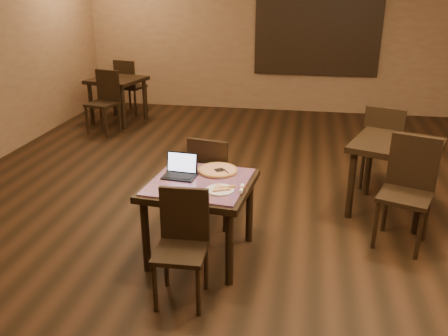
% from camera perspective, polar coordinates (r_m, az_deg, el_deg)
% --- Properties ---
extents(ground, '(10.00, 10.00, 0.00)m').
position_cam_1_polar(ground, '(5.06, 4.43, -7.22)').
color(ground, black).
rests_on(ground, ground).
extents(wall_back, '(8.00, 0.02, 3.00)m').
position_cam_1_polar(wall_back, '(9.47, 8.01, 15.74)').
color(wall_back, olive).
rests_on(wall_back, ground).
extents(mural, '(2.34, 0.05, 1.64)m').
position_cam_1_polar(mural, '(9.42, 11.17, 15.83)').
color(mural, '#26648B').
rests_on(mural, wall_back).
extents(tiled_table, '(1.00, 1.00, 0.76)m').
position_cam_1_polar(tiled_table, '(4.29, -2.92, -2.82)').
color(tiled_table, black).
rests_on(tiled_table, ground).
extents(chair_main_near, '(0.41, 0.41, 0.92)m').
position_cam_1_polar(chair_main_near, '(3.82, -5.02, -8.51)').
color(chair_main_near, black).
rests_on(chair_main_near, ground).
extents(chair_main_far, '(0.50, 0.50, 0.98)m').
position_cam_1_polar(chair_main_far, '(4.89, -1.48, -1.02)').
color(chair_main_far, black).
rests_on(chair_main_far, ground).
extents(laptop, '(0.31, 0.25, 0.20)m').
position_cam_1_polar(laptop, '(4.36, -5.24, -0.24)').
color(laptop, black).
rests_on(laptop, tiled_table).
extents(plate, '(0.25, 0.25, 0.01)m').
position_cam_1_polar(plate, '(4.04, -0.48, -2.66)').
color(plate, white).
rests_on(plate, tiled_table).
extents(pizza_slice, '(0.25, 0.25, 0.02)m').
position_cam_1_polar(pizza_slice, '(4.04, -0.48, -2.47)').
color(pizza_slice, beige).
rests_on(pizza_slice, plate).
extents(pizza_pan, '(0.35, 0.35, 0.01)m').
position_cam_1_polar(pizza_pan, '(4.44, -0.75, -0.42)').
color(pizza_pan, silver).
rests_on(pizza_pan, tiled_table).
extents(pizza_whole, '(0.37, 0.37, 0.03)m').
position_cam_1_polar(pizza_whole, '(4.43, -0.75, -0.24)').
color(pizza_whole, beige).
rests_on(pizza_whole, pizza_pan).
extents(spatula, '(0.19, 0.23, 0.01)m').
position_cam_1_polar(spatula, '(4.41, -0.54, -0.26)').
color(spatula, silver).
rests_on(spatula, pizza_whole).
extents(napkin_roll, '(0.04, 0.15, 0.04)m').
position_cam_1_polar(napkin_roll, '(4.05, 2.14, -2.50)').
color(napkin_roll, white).
rests_on(napkin_roll, tiled_table).
extents(other_table_a, '(1.13, 1.13, 0.83)m').
position_cam_1_polar(other_table_a, '(5.43, 19.95, 1.51)').
color(other_table_a, black).
rests_on(other_table_a, ground).
extents(other_table_a_chair_near, '(0.60, 0.60, 1.07)m').
position_cam_1_polar(other_table_a_chair_near, '(4.89, 21.29, -1.92)').
color(other_table_a_chair_near, black).
rests_on(other_table_a_chair_near, ground).
extents(other_table_a_chair_far, '(0.60, 0.60, 1.07)m').
position_cam_1_polar(other_table_a_chair_far, '(6.04, 18.68, 2.80)').
color(other_table_a_chair_far, black).
rests_on(other_table_a_chair_far, ground).
extents(other_table_b, '(1.04, 1.04, 0.81)m').
position_cam_1_polar(other_table_b, '(8.88, -12.73, 9.62)').
color(other_table_b, black).
rests_on(other_table_b, ground).
extents(other_table_b_chair_near, '(0.54, 0.54, 1.04)m').
position_cam_1_polar(other_table_b_chair_near, '(8.34, -14.13, 8.18)').
color(other_table_b_chair_near, black).
rests_on(other_table_b_chair_near, ground).
extents(other_table_b_chair_far, '(0.54, 0.54, 1.04)m').
position_cam_1_polar(other_table_b_chair_far, '(9.46, -11.41, 9.93)').
color(other_table_b_chair_far, black).
rests_on(other_table_b_chair_far, ground).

